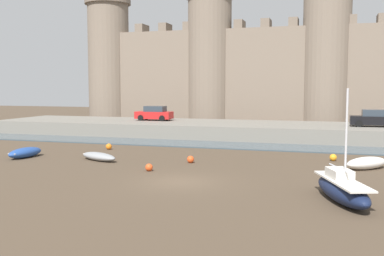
{
  "coord_description": "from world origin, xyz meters",
  "views": [
    {
      "loc": [
        7.78,
        -23.2,
        5.26
      ],
      "look_at": [
        -0.92,
        5.33,
        2.5
      ],
      "focal_mm": 42.0,
      "sensor_mm": 36.0,
      "label": 1
    }
  ],
  "objects_px": {
    "rowboat_foreground_centre": "(25,152)",
    "mooring_buoy_near_channel": "(109,147)",
    "rowboat_midflat_centre": "(99,156)",
    "mooring_buoy_off_centre": "(149,167)",
    "mooring_buoy_mid_mud": "(191,159)",
    "sailboat_foreground_left": "(342,189)",
    "rowboat_midflat_right": "(367,163)",
    "car_quay_centre_east": "(373,118)",
    "car_quay_centre_west": "(154,114)",
    "mooring_buoy_near_shore": "(333,157)"
  },
  "relations": [
    {
      "from": "sailboat_foreground_left",
      "to": "car_quay_centre_east",
      "type": "relative_size",
      "value": 1.31
    },
    {
      "from": "sailboat_foreground_left",
      "to": "rowboat_foreground_centre",
      "type": "height_order",
      "value": "sailboat_foreground_left"
    },
    {
      "from": "rowboat_foreground_centre",
      "to": "mooring_buoy_off_centre",
      "type": "distance_m",
      "value": 11.09
    },
    {
      "from": "mooring_buoy_near_channel",
      "to": "car_quay_centre_west",
      "type": "xyz_separation_m",
      "value": [
        -1.23,
        13.38,
        1.98
      ]
    },
    {
      "from": "mooring_buoy_near_shore",
      "to": "rowboat_midflat_centre",
      "type": "bearing_deg",
      "value": -163.58
    },
    {
      "from": "sailboat_foreground_left",
      "to": "mooring_buoy_off_centre",
      "type": "distance_m",
      "value": 12.14
    },
    {
      "from": "rowboat_midflat_right",
      "to": "rowboat_foreground_centre",
      "type": "xyz_separation_m",
      "value": [
        -23.91,
        -2.37,
        -0.02
      ]
    },
    {
      "from": "mooring_buoy_off_centre",
      "to": "mooring_buoy_near_channel",
      "type": "bearing_deg",
      "value": 131.02
    },
    {
      "from": "rowboat_midflat_centre",
      "to": "mooring_buoy_mid_mud",
      "type": "relative_size",
      "value": 7.19
    },
    {
      "from": "rowboat_foreground_centre",
      "to": "car_quay_centre_west",
      "type": "bearing_deg",
      "value": 81.85
    },
    {
      "from": "rowboat_midflat_right",
      "to": "rowboat_midflat_centre",
      "type": "distance_m",
      "value": 18.12
    },
    {
      "from": "rowboat_midflat_centre",
      "to": "mooring_buoy_near_channel",
      "type": "distance_m",
      "value": 5.61
    },
    {
      "from": "rowboat_midflat_right",
      "to": "mooring_buoy_mid_mud",
      "type": "relative_size",
      "value": 6.34
    },
    {
      "from": "car_quay_centre_east",
      "to": "mooring_buoy_near_channel",
      "type": "bearing_deg",
      "value": -150.67
    },
    {
      "from": "rowboat_midflat_centre",
      "to": "mooring_buoy_near_channel",
      "type": "height_order",
      "value": "rowboat_midflat_centre"
    },
    {
      "from": "rowboat_midflat_centre",
      "to": "mooring_buoy_near_channel",
      "type": "xyz_separation_m",
      "value": [
        -1.94,
        5.26,
        -0.05
      ]
    },
    {
      "from": "rowboat_midflat_centre",
      "to": "mooring_buoy_mid_mud",
      "type": "distance_m",
      "value": 6.62
    },
    {
      "from": "rowboat_midflat_right",
      "to": "car_quay_centre_east",
      "type": "xyz_separation_m",
      "value": [
        1.66,
        15.42,
        1.82
      ]
    },
    {
      "from": "mooring_buoy_near_channel",
      "to": "mooring_buoy_mid_mud",
      "type": "height_order",
      "value": "mooring_buoy_near_channel"
    },
    {
      "from": "rowboat_midflat_centre",
      "to": "mooring_buoy_off_centre",
      "type": "height_order",
      "value": "rowboat_midflat_centre"
    },
    {
      "from": "rowboat_midflat_right",
      "to": "car_quay_centre_east",
      "type": "distance_m",
      "value": 15.62
    },
    {
      "from": "rowboat_foreground_centre",
      "to": "mooring_buoy_near_shore",
      "type": "distance_m",
      "value": 22.47
    },
    {
      "from": "sailboat_foreground_left",
      "to": "mooring_buoy_near_channel",
      "type": "bearing_deg",
      "value": 145.99
    },
    {
      "from": "sailboat_foreground_left",
      "to": "mooring_buoy_off_centre",
      "type": "height_order",
      "value": "sailboat_foreground_left"
    },
    {
      "from": "rowboat_midflat_centre",
      "to": "car_quay_centre_west",
      "type": "bearing_deg",
      "value": 99.65
    },
    {
      "from": "rowboat_midflat_right",
      "to": "car_quay_centre_east",
      "type": "relative_size",
      "value": 0.76
    },
    {
      "from": "mooring_buoy_near_channel",
      "to": "car_quay_centre_west",
      "type": "distance_m",
      "value": 13.59
    },
    {
      "from": "mooring_buoy_near_channel",
      "to": "car_quay_centre_east",
      "type": "relative_size",
      "value": 0.12
    },
    {
      "from": "mooring_buoy_near_shore",
      "to": "rowboat_foreground_centre",
      "type": "bearing_deg",
      "value": -166.9
    },
    {
      "from": "rowboat_midflat_centre",
      "to": "mooring_buoy_near_shore",
      "type": "xyz_separation_m",
      "value": [
        15.99,
        4.71,
        -0.06
      ]
    },
    {
      "from": "rowboat_midflat_centre",
      "to": "car_quay_centre_west",
      "type": "height_order",
      "value": "car_quay_centre_west"
    },
    {
      "from": "rowboat_midflat_right",
      "to": "mooring_buoy_near_channel",
      "type": "xyz_separation_m",
      "value": [
        -19.95,
        3.28,
        -0.16
      ]
    },
    {
      "from": "car_quay_centre_west",
      "to": "rowboat_midflat_right",
      "type": "bearing_deg",
      "value": -38.19
    },
    {
      "from": "rowboat_foreground_centre",
      "to": "mooring_buoy_near_shore",
      "type": "bearing_deg",
      "value": 13.1
    },
    {
      "from": "sailboat_foreground_left",
      "to": "mooring_buoy_mid_mud",
      "type": "distance_m",
      "value": 12.6
    },
    {
      "from": "rowboat_foreground_centre",
      "to": "mooring_buoy_near_channel",
      "type": "height_order",
      "value": "rowboat_foreground_centre"
    },
    {
      "from": "rowboat_midflat_centre",
      "to": "mooring_buoy_near_shore",
      "type": "relative_size",
      "value": 7.16
    },
    {
      "from": "mooring_buoy_off_centre",
      "to": "rowboat_midflat_right",
      "type": "bearing_deg",
      "value": 19.58
    },
    {
      "from": "rowboat_midflat_right",
      "to": "mooring_buoy_mid_mud",
      "type": "xyz_separation_m",
      "value": [
        -11.47,
        -1.01,
        -0.17
      ]
    },
    {
      "from": "rowboat_foreground_centre",
      "to": "mooring_buoy_mid_mud",
      "type": "xyz_separation_m",
      "value": [
        12.45,
        1.35,
        -0.14
      ]
    },
    {
      "from": "rowboat_midflat_right",
      "to": "car_quay_centre_west",
      "type": "distance_m",
      "value": 27.02
    },
    {
      "from": "mooring_buoy_near_shore",
      "to": "mooring_buoy_mid_mud",
      "type": "xyz_separation_m",
      "value": [
        -9.44,
        -3.74,
        -0.0
      ]
    },
    {
      "from": "mooring_buoy_near_channel",
      "to": "mooring_buoy_mid_mud",
      "type": "relative_size",
      "value": 1.03
    },
    {
      "from": "mooring_buoy_mid_mud",
      "to": "car_quay_centre_west",
      "type": "bearing_deg",
      "value": 118.8
    },
    {
      "from": "mooring_buoy_off_centre",
      "to": "mooring_buoy_mid_mud",
      "type": "height_order",
      "value": "mooring_buoy_mid_mud"
    },
    {
      "from": "rowboat_midflat_right",
      "to": "car_quay_centre_west",
      "type": "relative_size",
      "value": 0.76
    },
    {
      "from": "mooring_buoy_near_shore",
      "to": "mooring_buoy_off_centre",
      "type": "height_order",
      "value": "mooring_buoy_near_shore"
    },
    {
      "from": "mooring_buoy_near_channel",
      "to": "car_quay_centre_west",
      "type": "height_order",
      "value": "car_quay_centre_west"
    },
    {
      "from": "mooring_buoy_near_shore",
      "to": "car_quay_centre_east",
      "type": "height_order",
      "value": "car_quay_centre_east"
    },
    {
      "from": "rowboat_midflat_centre",
      "to": "mooring_buoy_off_centre",
      "type": "bearing_deg",
      "value": -28.23
    }
  ]
}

